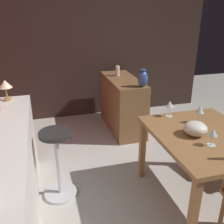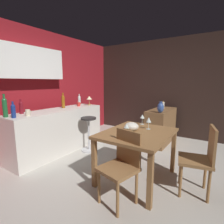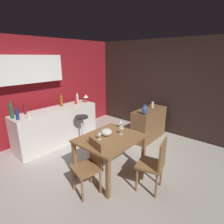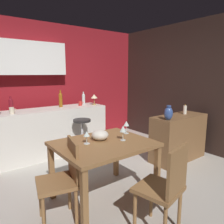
{
  "view_description": "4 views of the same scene",
  "coord_description": "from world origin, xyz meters",
  "px_view_note": "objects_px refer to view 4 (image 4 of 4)",
  "views": [
    {
      "loc": [
        -1.82,
        1.0,
        1.82
      ],
      "look_at": [
        0.46,
        0.36,
        0.85
      ],
      "focal_mm": 41.18,
      "sensor_mm": 36.0,
      "label": 1
    },
    {
      "loc": [
        -2.3,
        -1.45,
        1.47
      ],
      "look_at": [
        0.52,
        0.4,
        0.88
      ],
      "focal_mm": 27.92,
      "sensor_mm": 36.0,
      "label": 2
    },
    {
      "loc": [
        -2.24,
        -2.36,
        2.14
      ],
      "look_at": [
        0.72,
        0.2,
        0.92
      ],
      "focal_mm": 28.72,
      "sensor_mm": 36.0,
      "label": 3
    },
    {
      "loc": [
        -1.43,
        -2.42,
        1.56
      ],
      "look_at": [
        0.73,
        0.44,
        0.91
      ],
      "focal_mm": 34.07,
      "sensor_mm": 36.0,
      "label": 4
    }
  ],
  "objects_px": {
    "wine_glass_center": "(126,124)",
    "cup_red": "(80,103)",
    "fruit_bowl": "(100,135)",
    "cup_cream": "(12,111)",
    "bar_stool": "(82,137)",
    "vase_ceramic_blue": "(169,113)",
    "wine_bottle_amber": "(61,99)",
    "counter_lamp": "(94,97)",
    "chair_by_doorway": "(165,187)",
    "pillar_candle_tall": "(185,110)",
    "wine_bottle_ruby": "(11,104)",
    "chair_near_window": "(63,178)",
    "wine_glass_left": "(123,129)",
    "wine_bottle_clear": "(84,98)",
    "dining_table": "(104,150)",
    "wine_glass_right": "(87,134)",
    "sideboard_cabinet": "(178,138)"
  },
  "relations": [
    {
      "from": "sideboard_cabinet",
      "to": "chair_near_window",
      "type": "height_order",
      "value": "chair_near_window"
    },
    {
      "from": "chair_near_window",
      "to": "vase_ceramic_blue",
      "type": "relative_size",
      "value": 3.71
    },
    {
      "from": "sideboard_cabinet",
      "to": "wine_glass_center",
      "type": "height_order",
      "value": "wine_glass_center"
    },
    {
      "from": "bar_stool",
      "to": "vase_ceramic_blue",
      "type": "bearing_deg",
      "value": -54.41
    },
    {
      "from": "dining_table",
      "to": "fruit_bowl",
      "type": "xyz_separation_m",
      "value": [
        0.02,
        0.11,
        0.16
      ]
    },
    {
      "from": "wine_glass_center",
      "to": "vase_ceramic_blue",
      "type": "bearing_deg",
      "value": -2.58
    },
    {
      "from": "wine_bottle_clear",
      "to": "cup_red",
      "type": "distance_m",
      "value": 0.2
    },
    {
      "from": "chair_by_doorway",
      "to": "wine_bottle_amber",
      "type": "distance_m",
      "value": 2.84
    },
    {
      "from": "counter_lamp",
      "to": "wine_bottle_ruby",
      "type": "bearing_deg",
      "value": 171.48
    },
    {
      "from": "wine_glass_center",
      "to": "cup_cream",
      "type": "height_order",
      "value": "cup_cream"
    },
    {
      "from": "sideboard_cabinet",
      "to": "wine_glass_right",
      "type": "height_order",
      "value": "wine_glass_right"
    },
    {
      "from": "pillar_candle_tall",
      "to": "vase_ceramic_blue",
      "type": "relative_size",
      "value": 0.76
    },
    {
      "from": "sideboard_cabinet",
      "to": "chair_by_doorway",
      "type": "height_order",
      "value": "chair_by_doorway"
    },
    {
      "from": "wine_glass_center",
      "to": "wine_glass_left",
      "type": "bearing_deg",
      "value": -138.29
    },
    {
      "from": "fruit_bowl",
      "to": "cup_cream",
      "type": "distance_m",
      "value": 1.76
    },
    {
      "from": "wine_glass_right",
      "to": "fruit_bowl",
      "type": "xyz_separation_m",
      "value": [
        0.21,
        0.03,
        -0.05
      ]
    },
    {
      "from": "sideboard_cabinet",
      "to": "wine_glass_center",
      "type": "distance_m",
      "value": 1.41
    },
    {
      "from": "cup_cream",
      "to": "chair_near_window",
      "type": "bearing_deg",
      "value": -87.75
    },
    {
      "from": "wine_glass_right",
      "to": "wine_bottle_amber",
      "type": "bearing_deg",
      "value": 74.96
    },
    {
      "from": "bar_stool",
      "to": "vase_ceramic_blue",
      "type": "relative_size",
      "value": 3.07
    },
    {
      "from": "wine_glass_left",
      "to": "cup_cream",
      "type": "bearing_deg",
      "value": 115.92
    },
    {
      "from": "wine_glass_left",
      "to": "wine_bottle_ruby",
      "type": "relative_size",
      "value": 0.73
    },
    {
      "from": "wine_glass_right",
      "to": "pillar_candle_tall",
      "type": "xyz_separation_m",
      "value": [
        2.19,
        0.17,
        0.04
      ]
    },
    {
      "from": "wine_bottle_amber",
      "to": "cup_red",
      "type": "height_order",
      "value": "wine_bottle_amber"
    },
    {
      "from": "chair_near_window",
      "to": "wine_glass_left",
      "type": "distance_m",
      "value": 0.9
    },
    {
      "from": "dining_table",
      "to": "counter_lamp",
      "type": "height_order",
      "value": "counter_lamp"
    },
    {
      "from": "wine_bottle_clear",
      "to": "cup_red",
      "type": "height_order",
      "value": "wine_bottle_clear"
    },
    {
      "from": "cup_cream",
      "to": "fruit_bowl",
      "type": "bearing_deg",
      "value": -67.96
    },
    {
      "from": "wine_glass_center",
      "to": "cup_red",
      "type": "xyz_separation_m",
      "value": [
        0.23,
        1.72,
        0.07
      ]
    },
    {
      "from": "wine_bottle_ruby",
      "to": "cup_cream",
      "type": "bearing_deg",
      "value": -100.17
    },
    {
      "from": "dining_table",
      "to": "cup_red",
      "type": "relative_size",
      "value": 10.21
    },
    {
      "from": "chair_near_window",
      "to": "wine_glass_right",
      "type": "height_order",
      "value": "wine_glass_right"
    },
    {
      "from": "cup_cream",
      "to": "dining_table",
      "type": "bearing_deg",
      "value": -69.83
    },
    {
      "from": "wine_bottle_amber",
      "to": "counter_lamp",
      "type": "height_order",
      "value": "wine_bottle_amber"
    },
    {
      "from": "wine_glass_left",
      "to": "vase_ceramic_blue",
      "type": "height_order",
      "value": "vase_ceramic_blue"
    },
    {
      "from": "wine_bottle_clear",
      "to": "counter_lamp",
      "type": "xyz_separation_m",
      "value": [
        0.15,
        -0.2,
        0.04
      ]
    },
    {
      "from": "bar_stool",
      "to": "fruit_bowl",
      "type": "height_order",
      "value": "fruit_bowl"
    },
    {
      "from": "sideboard_cabinet",
      "to": "cup_red",
      "type": "height_order",
      "value": "cup_red"
    },
    {
      "from": "fruit_bowl",
      "to": "counter_lamp",
      "type": "distance_m",
      "value": 1.95
    },
    {
      "from": "cup_cream",
      "to": "counter_lamp",
      "type": "bearing_deg",
      "value": 1.6
    },
    {
      "from": "wine_bottle_clear",
      "to": "counter_lamp",
      "type": "distance_m",
      "value": 0.25
    },
    {
      "from": "vase_ceramic_blue",
      "to": "wine_glass_center",
      "type": "bearing_deg",
      "value": 177.42
    },
    {
      "from": "wine_bottle_ruby",
      "to": "wine_glass_center",
      "type": "bearing_deg",
      "value": -60.57
    },
    {
      "from": "fruit_bowl",
      "to": "cup_red",
      "type": "xyz_separation_m",
      "value": [
        0.69,
        1.75,
        0.14
      ]
    },
    {
      "from": "vase_ceramic_blue",
      "to": "sideboard_cabinet",
      "type": "bearing_deg",
      "value": 14.56
    },
    {
      "from": "sideboard_cabinet",
      "to": "pillar_candle_tall",
      "type": "height_order",
      "value": "pillar_candle_tall"
    },
    {
      "from": "chair_by_doorway",
      "to": "pillar_candle_tall",
      "type": "relative_size",
      "value": 5.09
    },
    {
      "from": "chair_by_doorway",
      "to": "sideboard_cabinet",
      "type": "bearing_deg",
      "value": 32.22
    },
    {
      "from": "wine_glass_right",
      "to": "wine_glass_center",
      "type": "xyz_separation_m",
      "value": [
        0.66,
        0.05,
        0.02
      ]
    },
    {
      "from": "wine_glass_right",
      "to": "wine_bottle_amber",
      "type": "height_order",
      "value": "wine_bottle_amber"
    }
  ]
}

